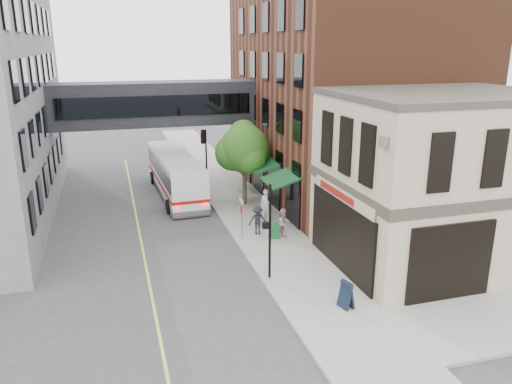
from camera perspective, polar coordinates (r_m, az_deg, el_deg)
ground at (r=21.78m, az=2.18°, el=-12.43°), size 120.00×120.00×0.00m
sidewalk_main at (r=34.67m, az=-2.04°, el=-1.00°), size 4.00×60.00×0.15m
corner_building at (r=25.89m, az=19.99°, el=1.38°), size 10.19×8.12×8.45m
brick_building at (r=36.92m, az=9.74°, el=10.83°), size 13.76×18.00×14.00m
skyway_bridge at (r=36.38m, az=-11.53°, el=9.88°), size 14.00×3.18×3.00m
traffic_signal_near at (r=22.38m, az=1.53°, el=-3.21°), size 0.44×0.22×4.60m
traffic_signal_far at (r=36.33m, az=-5.95°, el=5.06°), size 0.53×0.28×4.50m
street_sign_pole at (r=27.27m, az=-1.68°, el=-1.85°), size 0.08×0.75×3.00m
street_tree at (r=33.01m, az=-1.44°, el=4.98°), size 3.80×3.20×5.60m
lane_marking at (r=29.97m, az=-13.19°, el=-4.48°), size 0.12×40.00×0.01m
bus at (r=36.25m, az=-9.19°, el=2.18°), size 3.02×11.09×2.96m
pedestrian_a at (r=30.51m, az=1.14°, el=-1.45°), size 0.82×0.71×1.91m
pedestrian_b at (r=27.79m, az=3.16°, el=-3.58°), size 1.03×0.96×1.68m
pedestrian_c at (r=28.22m, az=0.22°, el=-3.25°), size 1.14×0.74×1.65m
newspaper_box at (r=27.86m, az=2.16°, el=-4.40°), size 0.48×0.44×0.86m
sandwich_board at (r=21.12m, az=10.28°, el=-11.47°), size 0.57×0.73×1.15m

